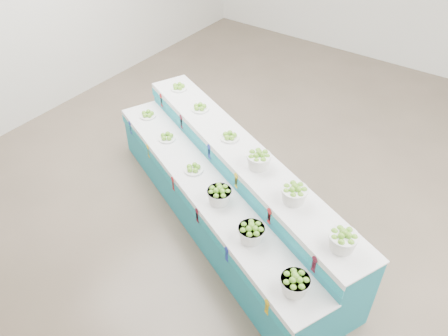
% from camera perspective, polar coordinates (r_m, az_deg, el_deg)
% --- Properties ---
extents(ground, '(10.00, 10.00, 0.00)m').
position_cam_1_polar(ground, '(6.12, 10.97, -6.03)').
color(ground, brown).
rests_on(ground, ground).
extents(display_stand, '(4.28, 2.69, 1.02)m').
position_cam_1_polar(display_stand, '(5.62, 0.00, -2.83)').
color(display_stand, teal).
rests_on(display_stand, ground).
extents(plate_lower_left, '(0.32, 0.32, 0.09)m').
position_cam_1_polar(plate_lower_left, '(6.64, -9.65, 6.77)').
color(plate_lower_left, white).
rests_on(plate_lower_left, display_stand).
extents(plate_lower_mid, '(0.32, 0.32, 0.09)m').
position_cam_1_polar(plate_lower_mid, '(6.13, -7.26, 3.98)').
color(plate_lower_mid, white).
rests_on(plate_lower_mid, display_stand).
extents(plate_lower_right, '(0.32, 0.32, 0.09)m').
position_cam_1_polar(plate_lower_right, '(5.57, -3.89, 0.00)').
color(plate_lower_right, white).
rests_on(plate_lower_right, display_stand).
extents(basket_lower_left, '(0.38, 0.38, 0.21)m').
position_cam_1_polar(basket_lower_left, '(5.10, -0.59, -3.41)').
color(basket_lower_left, silver).
rests_on(basket_lower_left, display_stand).
extents(basket_lower_mid, '(0.38, 0.38, 0.21)m').
position_cam_1_polar(basket_lower_mid, '(4.71, 3.48, -8.11)').
color(basket_lower_mid, silver).
rests_on(basket_lower_mid, display_stand).
extents(basket_lower_right, '(0.38, 0.38, 0.21)m').
position_cam_1_polar(basket_lower_right, '(4.35, 8.98, -14.22)').
color(basket_lower_right, silver).
rests_on(basket_lower_right, display_stand).
extents(plate_upper_left, '(0.32, 0.32, 0.09)m').
position_cam_1_polar(plate_upper_left, '(6.65, -5.77, 10.24)').
color(plate_upper_left, white).
rests_on(plate_upper_left, display_stand).
extents(plate_upper_mid, '(0.32, 0.32, 0.09)m').
position_cam_1_polar(plate_upper_mid, '(6.15, -3.07, 7.72)').
color(plate_upper_mid, white).
rests_on(plate_upper_mid, display_stand).
extents(plate_upper_right, '(0.32, 0.32, 0.09)m').
position_cam_1_polar(plate_upper_right, '(5.58, 0.72, 4.11)').
color(plate_upper_right, white).
rests_on(plate_upper_right, display_stand).
extents(basket_upper_left, '(0.38, 0.38, 0.21)m').
position_cam_1_polar(basket_upper_left, '(5.12, 4.42, 1.08)').
color(basket_upper_left, silver).
rests_on(basket_upper_left, display_stand).
extents(basket_upper_mid, '(0.38, 0.38, 0.21)m').
position_cam_1_polar(basket_upper_mid, '(4.73, 8.89, -3.21)').
color(basket_upper_mid, silver).
rests_on(basket_upper_mid, display_stand).
extents(basket_upper_right, '(0.38, 0.38, 0.21)m').
position_cam_1_polar(basket_upper_right, '(4.38, 14.82, -8.79)').
color(basket_upper_right, silver).
rests_on(basket_upper_right, display_stand).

